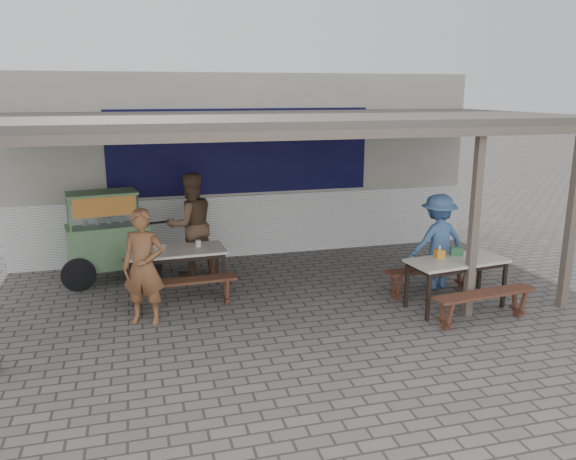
% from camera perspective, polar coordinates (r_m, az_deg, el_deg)
% --- Properties ---
extents(ground, '(60.00, 60.00, 0.00)m').
position_cam_1_polar(ground, '(8.50, 0.70, -7.92)').
color(ground, '#68635E').
rests_on(ground, ground).
extents(back_wall, '(9.00, 1.28, 3.50)m').
position_cam_1_polar(back_wall, '(11.46, -4.22, 6.66)').
color(back_wall, '#B7B2A4').
rests_on(back_wall, ground).
extents(warung_roof, '(9.00, 4.21, 2.81)m').
position_cam_1_polar(warung_roof, '(8.77, -0.78, 11.00)').
color(warung_roof, '#514B45').
rests_on(warung_roof, ground).
extents(table_left, '(1.54, 0.80, 0.75)m').
position_cam_1_polar(table_left, '(8.98, -11.29, -2.44)').
color(table_left, silver).
rests_on(table_left, ground).
extents(bench_left_street, '(1.62, 0.34, 0.45)m').
position_cam_1_polar(bench_left_street, '(8.49, -10.70, -5.72)').
color(bench_left_street, brown).
rests_on(bench_left_street, ground).
extents(bench_left_wall, '(1.62, 0.34, 0.45)m').
position_cam_1_polar(bench_left_wall, '(9.67, -11.62, -3.33)').
color(bench_left_wall, brown).
rests_on(bench_left_wall, ground).
extents(table_right, '(1.53, 0.83, 0.75)m').
position_cam_1_polar(table_right, '(8.67, 16.78, -3.39)').
color(table_right, silver).
rests_on(table_right, ground).
extents(bench_right_street, '(1.59, 0.46, 0.45)m').
position_cam_1_polar(bench_right_street, '(8.32, 19.28, -6.70)').
color(bench_right_street, brown).
rests_on(bench_right_street, ground).
extents(bench_right_wall, '(1.59, 0.46, 0.45)m').
position_cam_1_polar(bench_right_wall, '(9.23, 14.25, -4.31)').
color(bench_right_wall, brown).
rests_on(bench_right_wall, ground).
extents(vendor_cart, '(1.87, 0.96, 1.54)m').
position_cam_1_polar(vendor_cart, '(9.94, -17.92, -0.29)').
color(vendor_cart, '#6B9462').
rests_on(vendor_cart, ground).
extents(patron_street_side, '(0.69, 0.57, 1.63)m').
position_cam_1_polar(patron_street_side, '(7.98, -14.46, -3.65)').
color(patron_street_side, brown).
rests_on(patron_street_side, ground).
extents(patron_wall_side, '(1.02, 0.88, 1.81)m').
position_cam_1_polar(patron_wall_side, '(9.91, -9.83, 0.55)').
color(patron_wall_side, brown).
rests_on(patron_wall_side, ground).
extents(patron_right_table, '(1.07, 0.70, 1.56)m').
position_cam_1_polar(patron_right_table, '(9.49, 14.94, -1.10)').
color(patron_right_table, '#4870A9').
rests_on(patron_right_table, ground).
extents(tissue_box, '(0.13, 0.13, 0.13)m').
position_cam_1_polar(tissue_box, '(8.65, 15.13, -2.33)').
color(tissue_box, orange).
rests_on(tissue_box, table_right).
extents(donation_box, '(0.21, 0.17, 0.12)m').
position_cam_1_polar(donation_box, '(8.86, 16.76, -2.08)').
color(donation_box, '#2F6B40').
rests_on(donation_box, table_right).
extents(condiment_jar, '(0.09, 0.09, 0.10)m').
position_cam_1_polar(condiment_jar, '(9.07, -9.10, -1.34)').
color(condiment_jar, silver).
rests_on(condiment_jar, table_left).
extents(condiment_bowl, '(0.28, 0.28, 0.05)m').
position_cam_1_polar(condiment_bowl, '(9.02, -12.97, -1.78)').
color(condiment_bowl, silver).
rests_on(condiment_bowl, table_left).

